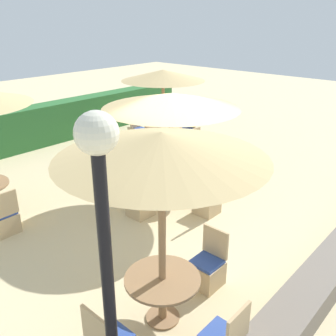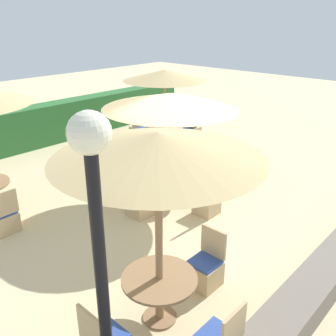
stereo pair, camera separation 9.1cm
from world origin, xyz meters
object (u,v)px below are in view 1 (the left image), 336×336
(lamp_post, at_px, (103,221))
(patio_chair_back_left_south, at_px, (4,221))
(round_table_front_left, at_px, (162,287))
(patio_chair_back_right_north, at_px, (140,134))
(round_table_back_right, at_px, (163,131))
(patio_chair_center_north, at_px, (140,176))
(patio_chair_back_right_east, at_px, (186,133))
(patio_chair_back_right_west, at_px, (139,149))
(parasol_back_right, at_px, (163,75))
(parasol_center, at_px, (171,101))
(patio_chair_center_west, at_px, (140,205))
(patio_chair_back_right_south, at_px, (190,148))
(patio_chair_front_left_east, at_px, (207,270))
(patio_chair_center_south, at_px, (208,202))
(parasol_front_left, at_px, (162,146))

(lamp_post, height_order, patio_chair_back_left_south, lamp_post)
(round_table_front_left, relative_size, patio_chair_back_right_north, 1.12)
(round_table_back_right, height_order, patio_chair_center_north, patio_chair_center_north)
(patio_chair_back_right_east, height_order, patio_chair_back_right_west, same)
(patio_chair_back_right_west, bearing_deg, parasol_back_right, 88.20)
(parasol_center, xyz_separation_m, patio_chair_center_west, (-1.04, -0.04, -2.04))
(patio_chair_back_right_south, distance_m, patio_chair_center_north, 2.50)
(patio_chair_back_left_south, relative_size, parasol_back_right, 0.37)
(patio_chair_front_left_east, relative_size, patio_chair_back_right_south, 1.00)
(patio_chair_back_right_east, xyz_separation_m, patio_chair_center_south, (-3.61, -3.55, 0.00))
(patio_chair_center_south, bearing_deg, lamp_post, -156.02)
(parasol_front_left, distance_m, parasol_center, 3.74)
(patio_chair_back_right_west, distance_m, patio_chair_center_south, 3.90)
(patio_chair_center_west, bearing_deg, patio_chair_center_south, 45.61)
(patio_chair_back_right_north, xyz_separation_m, patio_chair_center_west, (-3.56, -3.66, 0.00))
(patio_chair_back_right_south, bearing_deg, patio_chair_back_left_south, 179.82)
(patio_chair_back_right_east, relative_size, parasol_center, 0.31)
(parasol_front_left, xyz_separation_m, patio_chair_back_right_south, (5.35, 3.82, -2.31))
(round_table_front_left, height_order, parasol_center, parasol_center)
(patio_chair_center_north, bearing_deg, patio_chair_back_right_south, -171.15)
(round_table_front_left, distance_m, patio_chair_back_right_east, 8.11)
(parasol_center, distance_m, patio_chair_center_south, 2.30)
(patio_chair_center_west, distance_m, patio_chair_center_south, 1.46)
(round_table_back_right, distance_m, patio_chair_center_west, 4.40)
(lamp_post, bearing_deg, patio_chair_center_south, 23.98)
(patio_chair_back_right_east, relative_size, patio_chair_back_right_west, 1.00)
(lamp_post, xyz_separation_m, parasol_center, (4.17, 2.91, -0.05))
(patio_chair_back_right_east, relative_size, patio_chair_center_west, 1.00)
(round_table_front_left, height_order, patio_chair_center_west, patio_chair_center_west)
(patio_chair_center_west, bearing_deg, parasol_back_right, 125.90)
(patio_chair_back_right_south, bearing_deg, parasol_center, -149.96)
(patio_chair_back_right_west, relative_size, patio_chair_center_south, 1.00)
(patio_chair_front_left_east, relative_size, parasol_center, 0.31)
(round_table_back_right, height_order, parasol_center, parasol_center)
(round_table_front_left, bearing_deg, patio_chair_back_right_north, 48.14)
(patio_chair_back_right_east, relative_size, patio_chair_center_south, 1.00)
(patio_chair_back_right_north, bearing_deg, patio_chair_back_left_south, 20.56)
(round_table_front_left, distance_m, patio_chair_back_right_west, 6.58)
(patio_chair_center_north, height_order, patio_chair_center_south, same)
(lamp_post, xyz_separation_m, patio_chair_back_right_south, (6.65, 4.35, -2.09))
(patio_chair_back_right_west, relative_size, patio_chair_center_north, 1.00)
(patio_chair_back_right_east, bearing_deg, patio_chair_center_south, 134.52)
(patio_chair_back_right_east, xyz_separation_m, patio_chair_back_right_south, (-1.13, -1.06, 0.00))
(lamp_post, xyz_separation_m, round_table_front_left, (1.31, 0.53, -1.80))
(round_table_back_right, bearing_deg, patio_chair_back_right_north, 89.87)
(parasol_front_left, bearing_deg, parasol_center, 39.78)
(round_table_back_right, xyz_separation_m, patio_chair_center_west, (-3.55, -2.57, -0.33))
(round_table_front_left, xyz_separation_m, patio_chair_back_left_south, (-0.40, 3.84, -0.29))
(round_table_front_left, distance_m, patio_chair_front_left_east, 1.05)
(lamp_post, height_order, round_table_front_left, lamp_post)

